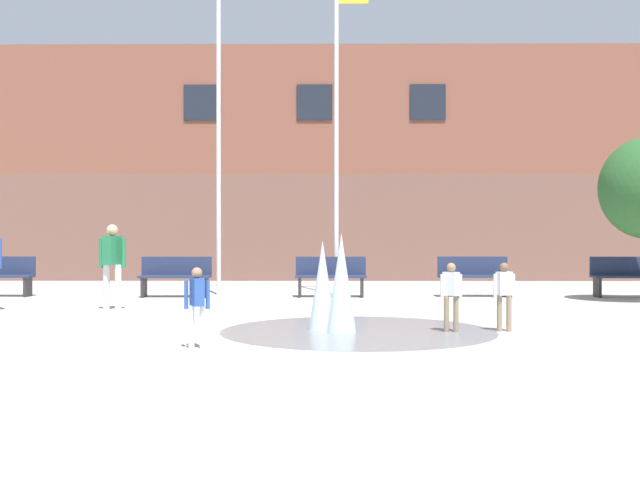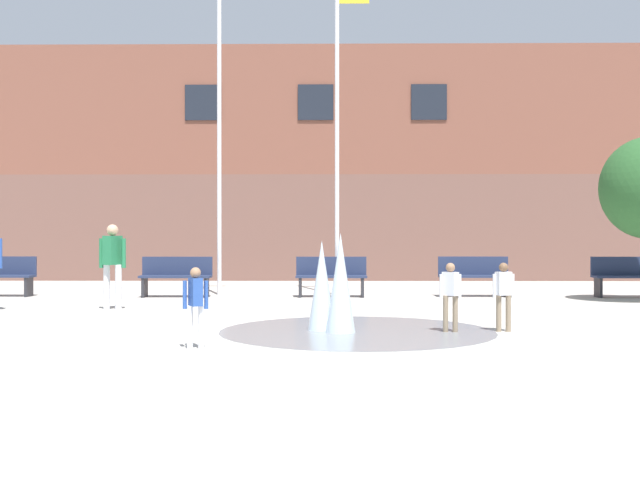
% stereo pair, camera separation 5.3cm
% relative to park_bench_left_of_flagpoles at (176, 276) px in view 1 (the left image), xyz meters
% --- Properties ---
extents(ground_plane, '(100.00, 100.00, 0.00)m').
position_rel_park_bench_left_of_flagpoles_xyz_m(ground_plane, '(3.05, -11.14, -0.48)').
color(ground_plane, '#B2ADA3').
extents(library_building, '(36.00, 6.05, 7.35)m').
position_rel_park_bench_left_of_flagpoles_xyz_m(library_building, '(3.05, 9.29, 3.20)').
color(library_building, brown).
rests_on(library_building, ground).
extents(splash_fountain, '(3.95, 3.95, 1.41)m').
position_rel_park_bench_left_of_flagpoles_xyz_m(splash_fountain, '(3.57, -6.14, 0.06)').
color(splash_fountain, gray).
rests_on(splash_fountain, ground).
extents(park_bench_left_of_flagpoles, '(1.60, 0.44, 0.91)m').
position_rel_park_bench_left_of_flagpoles_xyz_m(park_bench_left_of_flagpoles, '(0.00, 0.00, 0.00)').
color(park_bench_left_of_flagpoles, '#28282D').
rests_on(park_bench_left_of_flagpoles, ground).
extents(park_bench_center, '(1.60, 0.44, 0.91)m').
position_rel_park_bench_left_of_flagpoles_xyz_m(park_bench_center, '(3.51, 0.06, 0.00)').
color(park_bench_center, '#28282D').
rests_on(park_bench_center, ground).
extents(park_bench_under_right_flagpole, '(1.60, 0.44, 0.91)m').
position_rel_park_bench_left_of_flagpoles_xyz_m(park_bench_under_right_flagpole, '(6.77, 0.21, 0.00)').
color(park_bench_under_right_flagpole, '#28282D').
rests_on(park_bench_under_right_flagpole, ground).
extents(park_bench_far_right, '(1.60, 0.44, 0.91)m').
position_rel_park_bench_left_of_flagpoles_xyz_m(park_bench_far_right, '(10.22, 0.10, 0.00)').
color(park_bench_far_right, '#28282D').
rests_on(park_bench_far_right, ground).
extents(child_in_fountain, '(0.31, 0.24, 0.99)m').
position_rel_park_bench_left_of_flagpoles_xyz_m(child_in_fountain, '(5.18, -6.22, 0.10)').
color(child_in_fountain, '#89755B').
rests_on(child_in_fountain, ground).
extents(child_with_pink_shirt, '(0.31, 0.19, 0.99)m').
position_rel_park_bench_left_of_flagpoles_xyz_m(child_with_pink_shirt, '(5.95, -6.14, 0.10)').
color(child_with_pink_shirt, '#89755B').
rests_on(child_with_pink_shirt, ground).
extents(child_running, '(0.31, 0.24, 0.99)m').
position_rel_park_bench_left_of_flagpoles_xyz_m(child_running, '(1.84, -7.85, 0.10)').
color(child_running, silver).
rests_on(child_running, ground).
extents(adult_in_red, '(0.50, 0.39, 1.59)m').
position_rel_park_bench_left_of_flagpoles_xyz_m(adult_in_red, '(-0.58, -2.99, 0.45)').
color(adult_in_red, silver).
rests_on(adult_in_red, ground).
extents(flagpole_left, '(0.80, 0.10, 7.88)m').
position_rel_park_bench_left_of_flagpoles_xyz_m(flagpole_left, '(0.91, 0.66, 3.71)').
color(flagpole_left, silver).
rests_on(flagpole_left, ground).
extents(flagpole_right, '(0.80, 0.10, 7.68)m').
position_rel_park_bench_left_of_flagpoles_xyz_m(flagpole_right, '(3.68, 0.66, 3.60)').
color(flagpole_right, silver).
rests_on(flagpole_right, ground).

